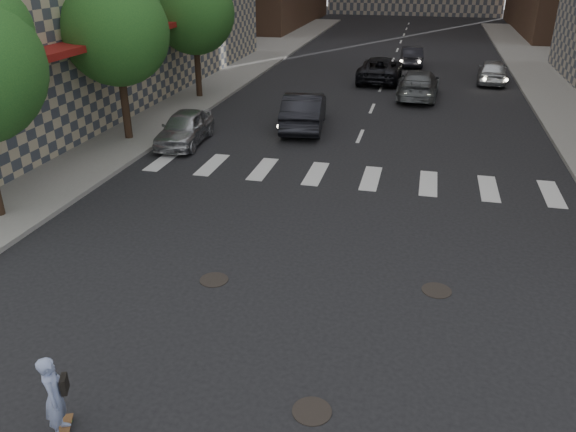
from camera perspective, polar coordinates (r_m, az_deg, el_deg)
name	(u,v)px	position (r m, az deg, el deg)	size (l,w,h in m)	color
ground	(281,320)	(12.45, -0.72, -10.49)	(160.00, 160.00, 0.00)	black
sidewalk_left	(126,88)	(35.08, -16.10, 12.34)	(13.00, 80.00, 0.15)	gray
tree_b	(118,27)	(24.28, -16.86, 17.94)	(4.20, 4.20, 6.60)	#382619
tree_c	(196,9)	(31.44, -9.36, 20.04)	(4.20, 4.20, 6.60)	#382619
manhole_a	(312,411)	(10.37, 2.45, -19.19)	(0.70, 0.70, 0.02)	black
manhole_b	(214,280)	(13.93, -7.53, -6.44)	(0.70, 0.70, 0.02)	black
manhole_c	(437,290)	(13.86, 14.86, -7.32)	(0.70, 0.70, 0.02)	black
skateboarder	(55,396)	(10.11, -22.56, -16.57)	(0.56, 0.82, 1.60)	brown
silver_sedan	(185,128)	(24.00, -10.43, 8.81)	(1.62, 4.01, 1.37)	#A9ABB0
traffic_car_a	(304,110)	(25.83, 1.65, 10.67)	(1.73, 4.97, 1.64)	black
traffic_car_b	(419,84)	(32.46, 13.14, 12.91)	(2.10, 5.17, 1.50)	#505457
traffic_car_c	(380,69)	(36.49, 9.38, 14.51)	(2.48, 5.38, 1.50)	black
traffic_car_d	(492,71)	(37.64, 20.06, 13.65)	(1.71, 4.25, 1.45)	silver
traffic_car_e	(412,56)	(42.33, 12.45, 15.58)	(1.40, 4.01, 1.32)	black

